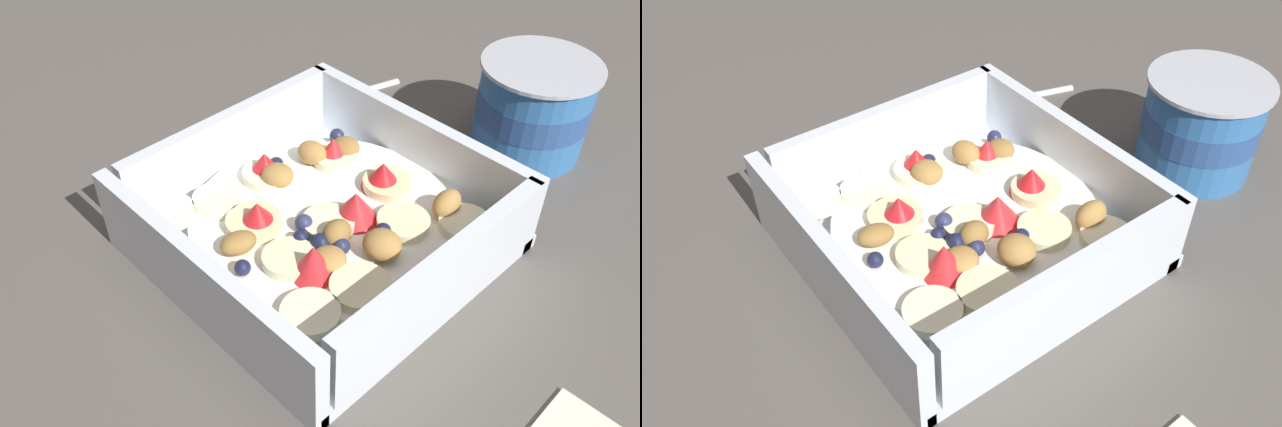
# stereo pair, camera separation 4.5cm
# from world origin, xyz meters

# --- Properties ---
(ground_plane) EXTENTS (2.40, 2.40, 0.00)m
(ground_plane) POSITION_xyz_m (0.00, 0.00, 0.00)
(ground_plane) COLOR #56514C
(fruit_bowl) EXTENTS (0.21, 0.21, 0.06)m
(fruit_bowl) POSITION_xyz_m (-0.02, -0.00, 0.02)
(fruit_bowl) COLOR white
(fruit_bowl) RESTS_ON ground
(spoon) EXTENTS (0.07, 0.17, 0.01)m
(spoon) POSITION_xyz_m (-0.16, 0.08, 0.00)
(spoon) COLOR silver
(spoon) RESTS_ON ground
(yogurt_cup) EXTENTS (0.09, 0.09, 0.08)m
(yogurt_cup) POSITION_xyz_m (0.02, 0.20, 0.04)
(yogurt_cup) COLOR #3370B7
(yogurt_cup) RESTS_ON ground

